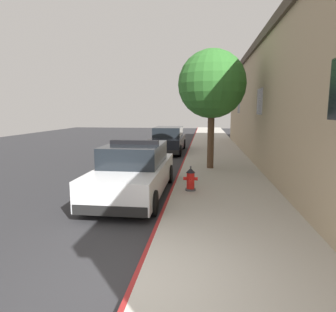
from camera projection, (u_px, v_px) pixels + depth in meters
The scene contains 8 objects.
ground_plane at pixel (96, 165), 14.55m from camera, with size 29.05×60.00×0.20m, color #2B2B2D.
sidewalk_pavement at pixel (218, 164), 13.79m from camera, with size 3.24×60.00×0.13m, color #ADA89E.
curb_painted_edge at pixel (183, 164), 13.99m from camera, with size 0.08×60.00×0.13m, color maroon.
storefront_building at pixel (325, 103), 12.16m from camera, with size 5.52×27.97×5.72m.
police_cruiser at pixel (134, 171), 8.97m from camera, with size 1.94×4.84×1.68m.
parked_car_silver_ahead at pixel (168, 140), 18.39m from camera, with size 1.94×4.84×1.56m.
fire_hydrant at pixel (191, 179), 9.01m from camera, with size 0.44×0.40×0.76m.
street_tree at pixel (212, 85), 12.11m from camera, with size 2.81×2.81×4.92m.
Camera 1 is at (0.94, -3.76, 2.57)m, focal length 31.44 mm.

